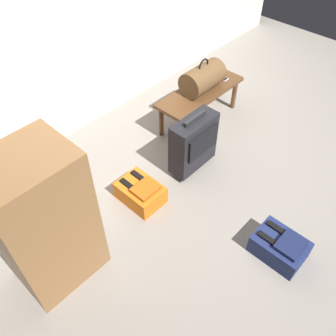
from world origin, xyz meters
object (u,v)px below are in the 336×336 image
Objects in this scene: duffel_bag_brown at (203,78)px; side_cabinet at (44,222)px; suitcase_upright_charcoal at (194,143)px; cell_phone at (221,78)px; backpack_orange at (141,192)px; backpack_navy at (280,247)px; bench at (200,95)px.

side_cabinet is (-2.04, -0.37, 0.04)m from duffel_bag_brown.
suitcase_upright_charcoal is at bearing -145.91° from duffel_bag_brown.
cell_phone is 0.24× the size of suitcase_upright_charcoal.
cell_phone reaches higher than backpack_orange.
duffel_bag_brown is at bearing 177.76° from cell_phone.
cell_phone is (0.31, -0.01, -0.13)m from duffel_bag_brown.
duffel_bag_brown is at bearing 34.09° from suitcase_upright_charcoal.
suitcase_upright_charcoal is (-0.61, -0.41, -0.20)m from duffel_bag_brown.
backpack_navy and backpack_orange have the same top height.
backpack_navy is 0.35× the size of side_cabinet.
side_cabinet is at bearing -178.00° from backpack_orange.
side_cabinet is (-2.02, -0.37, 0.23)m from bench.
backpack_navy is 1.00× the size of backpack_orange.
backpack_orange is 0.95m from side_cabinet.
backpack_orange is at bearing 106.68° from backpack_navy.
side_cabinet is at bearing -169.75° from duffel_bag_brown.
side_cabinet is (-1.43, 0.04, 0.24)m from suitcase_upright_charcoal.
backpack_navy is at bearing -120.21° from duffel_bag_brown.
backpack_orange is (-1.20, -0.34, -0.42)m from duffel_bag_brown.
backpack_navy is (-0.86, -1.48, -0.42)m from duffel_bag_brown.
bench reaches higher than backpack_orange.
cell_phone is at bearing 8.64° from side_cabinet.
duffel_bag_brown is 1.32m from backpack_orange.
bench is 6.94× the size of cell_phone.
side_cabinet is at bearing -171.36° from cell_phone.
backpack_orange is at bearing -167.76° from cell_phone.
cell_phone is 0.38× the size of backpack_orange.
cell_phone reaches higher than backpack_navy.
bench is 2.07m from side_cabinet.
backpack_navy is at bearing -128.58° from cell_phone.
cell_phone is at bearing -2.24° from duffel_bag_brown.
bench is at bearing 34.91° from suitcase_upright_charcoal.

